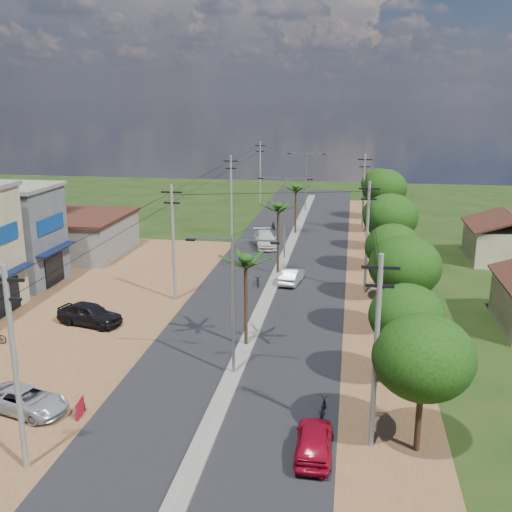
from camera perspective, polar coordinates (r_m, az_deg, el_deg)
The scene contains 38 objects.
ground at distance 34.58m, azimuth -2.14°, elevation -11.26°, with size 160.00×160.00×0.00m, color black.
road at distance 48.29m, azimuth 1.34°, elevation -3.43°, with size 12.00×110.00×0.04m, color black.
median at distance 51.10m, azimuth 1.80°, elevation -2.30°, with size 1.00×90.00×0.18m, color #605E56.
dirt_lot_west at distance 46.43m, azimuth -18.66°, elevation -5.02°, with size 18.00×46.00×0.04m, color brown.
dirt_shoulder_east at distance 47.95m, azimuth 11.48°, elevation -3.88°, with size 5.00×90.00×0.03m, color brown.
shophouse_grey at distance 53.73m, azimuth -22.71°, elevation 1.88°, with size 9.00×6.40×8.30m.
low_shed at distance 62.25m, azimuth -16.98°, elevation 1.99°, with size 10.40×10.40×3.95m.
house_east_far at distance 61.60m, azimuth 22.87°, elevation 1.74°, with size 7.60×7.50×4.60m.
tree_east_a at distance 26.88m, azimuth 15.66°, elevation -9.30°, with size 4.40×4.40×6.37m.
tree_east_b at distance 32.53m, azimuth 14.16°, elevation -5.58°, with size 4.00×4.00×5.83m.
tree_east_c at distance 38.97m, azimuth 14.00°, elevation -0.97°, with size 4.60×4.60×6.83m.
tree_east_d at distance 45.83m, azimuth 12.92°, elevation 0.80°, with size 4.20×4.20×6.13m.
tree_east_e at distance 53.48m, azimuth 12.69°, elevation 3.65°, with size 4.80×4.80×7.14m.
tree_east_f at distance 61.53m, azimuth 11.85°, elevation 4.02°, with size 3.80×3.80×5.52m.
tree_east_g at distance 69.21m, azimuth 12.14°, elevation 6.34°, with size 5.00×5.00×7.38m.
tree_east_h at distance 77.20m, azimuth 11.62°, elevation 6.79°, with size 4.40×4.40×6.52m.
palm_median_near at distance 36.28m, azimuth -0.99°, elevation -0.60°, with size 2.00×2.00×6.15m.
palm_median_mid at distance 51.63m, azimuth 2.14°, elevation 4.52°, with size 2.00×2.00×6.55m.
palm_median_far at distance 67.42m, azimuth 3.83°, elevation 6.43°, with size 2.00×2.00×5.85m.
streetlight_near at distance 32.74m, azimuth -2.22°, elevation -3.73°, with size 5.10×0.18×8.00m.
streetlight_mid at distance 56.71m, azimuth 2.76°, elevation 4.32°, with size 5.10×0.18×8.00m.
streetlight_far at distance 81.30m, azimuth 4.77°, elevation 7.55°, with size 5.10×0.18×8.00m.
utility_pole_w_a at distance 26.47m, azimuth -21.98°, elevation -9.63°, with size 1.60×0.24×9.00m.
utility_pole_w_b at distance 45.62m, azimuth -7.89°, elevation 1.52°, with size 1.60×0.24×9.00m.
utility_pole_w_c at distance 66.56m, azimuth -2.39°, elevation 5.90°, with size 1.60×0.24×9.00m.
utility_pole_w_d at distance 87.04m, azimuth 0.39°, elevation 8.07°, with size 1.60×0.24×9.00m.
utility_pole_e_a at distance 26.60m, azimuth 11.37°, elevation -8.66°, with size 1.60×0.24×9.00m.
utility_pole_e_b at distance 47.59m, azimuth 10.53°, elevation 1.97°, with size 1.60×0.24×9.00m.
utility_pole_e_c at distance 69.20m, azimuth 10.21°, elevation 6.03°, with size 1.60×0.24×9.00m.
car_red_near at distance 27.51m, azimuth 5.54°, elevation -17.16°, with size 1.63×4.04×1.38m, color maroon.
car_silver_mid at distance 50.34m, azimuth 3.43°, elevation -1.92°, with size 1.37×3.94×1.30m, color #A2A3AA.
car_white_far at distance 62.39m, azimuth 0.89°, elevation 1.57°, with size 2.18×5.36×1.55m, color #B5B4B0.
car_parked_silver at distance 32.69m, azimuth -21.03°, elevation -12.76°, with size 2.06×4.46×1.24m, color #A2A3AA.
car_parked_dark at distance 42.82m, azimuth -15.55°, elevation -5.37°, with size 1.85×4.61×1.57m, color black.
moto_rider_east at distance 30.67m, azimuth 6.36°, elevation -14.15°, with size 0.53×1.53×0.81m, color black.
moto_rider_west_a at distance 49.62m, azimuth 0.19°, elevation -2.38°, with size 0.61×1.75×0.92m, color black.
moto_rider_west_b at distance 70.45m, azimuth 1.68°, elevation 2.89°, with size 0.47×1.65×0.99m, color black.
roadside_sign at distance 31.53m, azimuth -16.40°, elevation -13.75°, with size 0.22×1.10×0.92m.
Camera 1 is at (6.18, -30.38, 15.32)m, focal length 42.00 mm.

